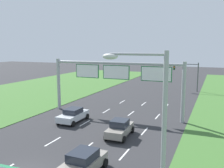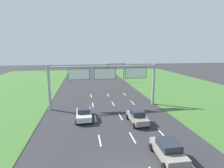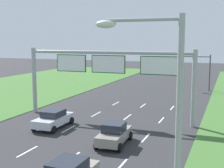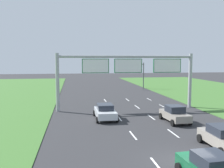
{
  "view_description": "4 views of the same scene",
  "coord_description": "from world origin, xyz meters",
  "px_view_note": "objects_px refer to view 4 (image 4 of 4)",
  "views": [
    {
      "loc": [
        11.78,
        -11.99,
        8.63
      ],
      "look_at": [
        -1.25,
        18.72,
        3.61
      ],
      "focal_mm": 40.0,
      "sensor_mm": 36.0,
      "label": 1
    },
    {
      "loc": [
        -3.26,
        -10.55,
        9.24
      ],
      "look_at": [
        1.0,
        14.67,
        4.17
      ],
      "focal_mm": 28.0,
      "sensor_mm": 36.0,
      "label": 2
    },
    {
      "loc": [
        11.35,
        -11.57,
        7.78
      ],
      "look_at": [
        0.83,
        15.98,
        3.63
      ],
      "focal_mm": 50.0,
      "sensor_mm": 36.0,
      "label": 3
    },
    {
      "loc": [
        -6.58,
        -13.57,
        6.22
      ],
      "look_at": [
        -1.62,
        17.97,
        3.1
      ],
      "focal_mm": 40.0,
      "sensor_mm": 36.0,
      "label": 4
    }
  ],
  "objects_px": {
    "car_lead_silver": "(105,112)",
    "traffic_light_mast": "(135,71)",
    "car_far_ahead": "(175,114)",
    "car_mid_lane": "(223,137)",
    "sign_gantry": "(129,70)"
  },
  "relations": [
    {
      "from": "car_lead_silver",
      "to": "traffic_light_mast",
      "type": "relative_size",
      "value": 0.77
    },
    {
      "from": "car_far_ahead",
      "to": "traffic_light_mast",
      "type": "xyz_separation_m",
      "value": [
        3.05,
        28.5,
        3.05
      ]
    },
    {
      "from": "car_lead_silver",
      "to": "car_mid_lane",
      "type": "relative_size",
      "value": 1.08
    },
    {
      "from": "car_mid_lane",
      "to": "car_far_ahead",
      "type": "height_order",
      "value": "car_far_ahead"
    },
    {
      "from": "sign_gantry",
      "to": "traffic_light_mast",
      "type": "bearing_deg",
      "value": 73.86
    },
    {
      "from": "sign_gantry",
      "to": "car_far_ahead",
      "type": "bearing_deg",
      "value": -65.48
    },
    {
      "from": "traffic_light_mast",
      "to": "car_far_ahead",
      "type": "bearing_deg",
      "value": -96.1
    },
    {
      "from": "car_far_ahead",
      "to": "car_lead_silver",
      "type": "bearing_deg",
      "value": 158.02
    },
    {
      "from": "traffic_light_mast",
      "to": "car_mid_lane",
      "type": "bearing_deg",
      "value": -94.34
    },
    {
      "from": "sign_gantry",
      "to": "traffic_light_mast",
      "type": "xyz_separation_m",
      "value": [
        6.23,
        21.52,
        -1.1
      ]
    },
    {
      "from": "car_lead_silver",
      "to": "traffic_light_mast",
      "type": "xyz_separation_m",
      "value": [
        9.76,
        26.11,
        3.08
      ]
    },
    {
      "from": "car_lead_silver",
      "to": "traffic_light_mast",
      "type": "height_order",
      "value": "traffic_light_mast"
    },
    {
      "from": "car_lead_silver",
      "to": "car_mid_lane",
      "type": "distance_m",
      "value": 12.24
    },
    {
      "from": "car_lead_silver",
      "to": "car_far_ahead",
      "type": "height_order",
      "value": "car_far_ahead"
    },
    {
      "from": "sign_gantry",
      "to": "traffic_light_mast",
      "type": "height_order",
      "value": "sign_gantry"
    }
  ]
}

